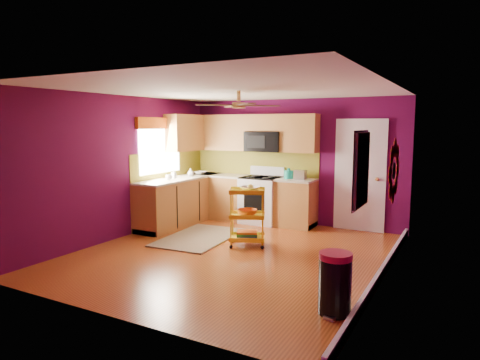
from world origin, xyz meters
The scene contains 18 objects.
ground centered at (0.00, 0.00, 0.00)m, with size 5.00×5.00×0.00m, color brown.
room_envelope centered at (0.03, 0.00, 1.63)m, with size 4.54×5.04×2.52m.
lower_cabinets centered at (-1.35, 1.82, 0.43)m, with size 2.81×2.31×0.94m.
electric_range centered at (-0.55, 2.17, 0.48)m, with size 0.76×0.66×1.13m.
upper_cabinetry centered at (-1.24, 2.17, 1.80)m, with size 2.80×2.30×1.26m.
left_window centered at (-2.22, 1.05, 1.74)m, with size 0.08×1.35×1.08m.
panel_door centered at (1.35, 2.47, 1.02)m, with size 0.95×0.11×2.15m.
right_wall_art centered at (2.23, -0.34, 1.44)m, with size 0.04×2.74×1.04m.
ceiling_fan centered at (0.00, 0.20, 2.29)m, with size 1.01×1.01×0.26m.
shag_rug centered at (-0.99, 0.55, 0.01)m, with size 1.05×1.72×0.02m, color black.
rolling_cart centered at (-0.01, 0.52, 0.53)m, with size 0.69×0.61×1.03m.
trash_can centered at (1.98, -1.32, 0.33)m, with size 0.41×0.42×0.66m.
teal_kettle centered at (0.03, 2.20, 1.02)m, with size 0.18×0.18×0.21m.
toaster centered at (0.27, 2.20, 1.03)m, with size 0.22×0.15×0.18m, color beige.
soap_bottle_a centered at (-2.01, 1.19, 1.02)m, with size 0.08×0.08×0.17m, color #EA3F72.
soap_bottle_b centered at (-1.90, 1.62, 1.02)m, with size 0.13×0.13×0.16m, color white.
counter_dish centered at (-1.92, 2.01, 0.97)m, with size 0.25×0.25×0.06m, color white.
counter_cup centered at (-1.92, 0.92, 0.99)m, with size 0.12×0.12×0.10m, color white.
Camera 1 is at (3.15, -5.58, 1.98)m, focal length 32.00 mm.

